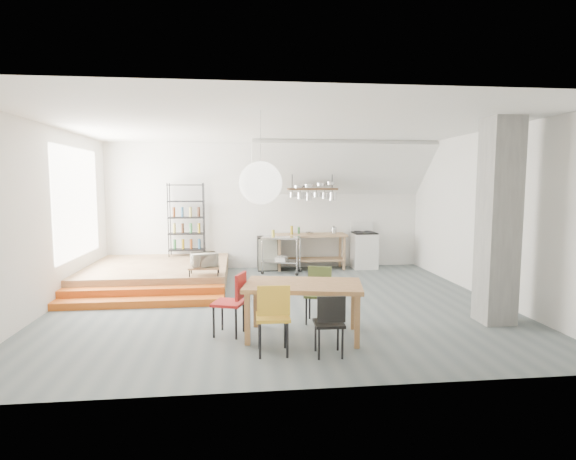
{
  "coord_description": "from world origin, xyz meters",
  "views": [
    {
      "loc": [
        -0.72,
        -8.05,
        2.2
      ],
      "look_at": [
        0.26,
        0.8,
        1.26
      ],
      "focal_mm": 28.0,
      "sensor_mm": 36.0,
      "label": 1
    }
  ],
  "objects": [
    {
      "name": "wall_left",
      "position": [
        -4.0,
        0.0,
        1.6
      ],
      "size": [
        0.04,
        7.0,
        3.2
      ],
      "primitive_type": "cube",
      "color": "silver",
      "rests_on": "ground"
    },
    {
      "name": "dining_table",
      "position": [
        0.18,
        -1.86,
        0.7
      ],
      "size": [
        1.79,
        1.22,
        0.78
      ],
      "rotation": [
        0.0,
        0.0,
        -0.19
      ],
      "color": "brown",
      "rests_on": "ground"
    },
    {
      "name": "step_lower",
      "position": [
        -2.5,
        0.05,
        0.07
      ],
      "size": [
        3.0,
        0.35,
        0.13
      ],
      "primitive_type": "cube",
      "color": "#C95817",
      "rests_on": "ground"
    },
    {
      "name": "chair_red",
      "position": [
        -0.81,
        -1.68,
        0.55
      ],
      "size": [
        0.53,
        0.53,
        0.92
      ],
      "rotation": [
        0.0,
        0.0,
        -1.9
      ],
      "color": "red",
      "rests_on": "ground"
    },
    {
      "name": "pot_rack",
      "position": [
        1.13,
        2.92,
        1.98
      ],
      "size": [
        1.2,
        0.5,
        1.43
      ],
      "color": "#3C2618",
      "rests_on": "ceiling"
    },
    {
      "name": "step_upper",
      "position": [
        -2.5,
        0.4,
        0.13
      ],
      "size": [
        3.0,
        0.35,
        0.27
      ],
      "primitive_type": "cube",
      "color": "#C95817",
      "rests_on": "ground"
    },
    {
      "name": "stove",
      "position": [
        2.5,
        3.16,
        0.48
      ],
      "size": [
        0.6,
        0.6,
        1.18
      ],
      "color": "white",
      "rests_on": "ground"
    },
    {
      "name": "ceiling",
      "position": [
        0.0,
        0.0,
        3.2
      ],
      "size": [
        8.0,
        7.0,
        0.02
      ],
      "primitive_type": "cube",
      "color": "white",
      "rests_on": "wall_back"
    },
    {
      "name": "wall_right",
      "position": [
        4.0,
        0.0,
        1.6
      ],
      "size": [
        0.04,
        7.0,
        3.2
      ],
      "primitive_type": "cube",
      "color": "silver",
      "rests_on": "ground"
    },
    {
      "name": "wire_shelving",
      "position": [
        -2.0,
        3.2,
        1.33
      ],
      "size": [
        0.88,
        0.38,
        1.8
      ],
      "color": "black",
      "rests_on": "platform"
    },
    {
      "name": "microwave_shelf",
      "position": [
        -1.4,
        0.75,
        0.55
      ],
      "size": [
        0.6,
        0.4,
        0.16
      ],
      "color": "#8C6546",
      "rests_on": "platform"
    },
    {
      "name": "microwave",
      "position": [
        -1.4,
        0.75,
        0.7
      ],
      "size": [
        0.57,
        0.46,
        0.27
      ],
      "primitive_type": "imported",
      "rotation": [
        0.0,
        0.0,
        0.31
      ],
      "color": "beige",
      "rests_on": "microwave_shelf"
    },
    {
      "name": "floor",
      "position": [
        0.0,
        0.0,
        0.0
      ],
      "size": [
        8.0,
        8.0,
        0.0
      ],
      "primitive_type": "plane",
      "color": "slate",
      "rests_on": "ground"
    },
    {
      "name": "bowl",
      "position": [
        1.06,
        3.1,
        0.94
      ],
      "size": [
        0.24,
        0.24,
        0.05
      ],
      "primitive_type": "imported",
      "rotation": [
        0.0,
        0.0,
        -0.14
      ],
      "color": "silver",
      "rests_on": "kitchen_counter"
    },
    {
      "name": "slope_ceiling",
      "position": [
        1.8,
        2.9,
        2.55
      ],
      "size": [
        4.4,
        1.44,
        1.32
      ],
      "primitive_type": "cube",
      "rotation": [
        -0.73,
        0.0,
        0.0
      ],
      "color": "white",
      "rests_on": "wall_back"
    },
    {
      "name": "paper_lantern",
      "position": [
        -0.41,
        -1.74,
        2.2
      ],
      "size": [
        0.6,
        0.6,
        0.6
      ],
      "primitive_type": "sphere",
      "color": "white",
      "rests_on": "ceiling"
    },
    {
      "name": "chair_olive",
      "position": [
        0.53,
        -1.17,
        0.52
      ],
      "size": [
        0.5,
        0.5,
        0.87
      ],
      "rotation": [
        0.0,
        0.0,
        -0.32
      ],
      "color": "#52632F",
      "rests_on": "ground"
    },
    {
      "name": "mini_fridge",
      "position": [
        -0.01,
        3.2,
        0.42
      ],
      "size": [
        0.5,
        0.5,
        0.85
      ],
      "primitive_type": "cube",
      "color": "black",
      "rests_on": "ground"
    },
    {
      "name": "kitchen_counter",
      "position": [
        1.1,
        3.15,
        0.63
      ],
      "size": [
        1.8,
        0.6,
        0.91
      ],
      "color": "#8C6546",
      "rests_on": "ground"
    },
    {
      "name": "wall_back",
      "position": [
        0.0,
        3.5,
        1.6
      ],
      "size": [
        8.0,
        0.04,
        3.2
      ],
      "primitive_type": "cube",
      "color": "silver",
      "rests_on": "ground"
    },
    {
      "name": "rolling_cart",
      "position": [
        0.31,
        2.7,
        0.59
      ],
      "size": [
        1.02,
        0.75,
        0.9
      ],
      "rotation": [
        0.0,
        0.0,
        -0.3
      ],
      "color": "silver",
      "rests_on": "ground"
    },
    {
      "name": "concrete_column",
      "position": [
        3.3,
        -1.5,
        1.6
      ],
      "size": [
        0.5,
        0.5,
        3.2
      ],
      "primitive_type": "cube",
      "color": "slate",
      "rests_on": "ground"
    },
    {
      "name": "platform",
      "position": [
        -2.5,
        2.0,
        0.2
      ],
      "size": [
        3.0,
        3.0,
        0.4
      ],
      "primitive_type": "cube",
      "color": "#8C6546",
      "rests_on": "ground"
    },
    {
      "name": "window_pane",
      "position": [
        -3.98,
        1.5,
        1.8
      ],
      "size": [
        0.02,
        2.5,
        2.2
      ],
      "primitive_type": "cube",
      "color": "white",
      "rests_on": "wall_left"
    },
    {
      "name": "chair_black",
      "position": [
        0.41,
        -2.65,
        0.48
      ],
      "size": [
        0.38,
        0.38,
        0.81
      ],
      "rotation": [
        0.0,
        0.0,
        3.11
      ],
      "color": "black",
      "rests_on": "ground"
    },
    {
      "name": "chair_mustard",
      "position": [
        -0.3,
        -2.52,
        0.56
      ],
      "size": [
        0.44,
        0.44,
        0.94
      ],
      "rotation": [
        0.0,
        0.0,
        3.12
      ],
      "color": "gold",
      "rests_on": "ground"
    }
  ]
}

